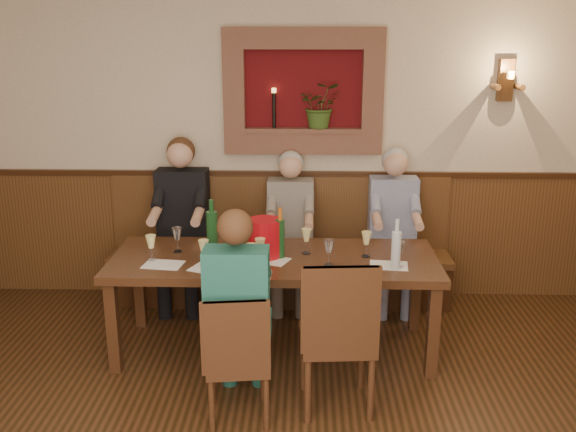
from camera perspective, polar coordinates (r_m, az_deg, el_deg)
name	(u,v)px	position (r m, az deg, el deg)	size (l,w,h in m)	color
room_shell	(250,150)	(2.64, -3.36, 5.90)	(6.04, 6.04, 2.82)	beige
wainscoting	(255,425)	(3.15, -2.95, -18.08)	(6.02, 6.02, 1.15)	#4D3116
wall_niche	(308,97)	(5.56, 1.79, 10.54)	(1.36, 0.30, 1.06)	#540C0E
wall_sconce	(506,81)	(5.78, 18.81, 11.28)	(0.25, 0.20, 0.35)	#4D3116
dining_table	(274,266)	(4.76, -1.23, -4.50)	(2.40, 0.90, 0.75)	#381C11
bench	(280,265)	(5.76, -0.74, -4.40)	(3.00, 0.45, 1.11)	#381E0F
chair_near_left	(238,383)	(4.12, -4.44, -14.56)	(0.43, 0.43, 0.87)	#381C11
chair_near_right	(336,364)	(4.22, 4.32, -13.00)	(0.49, 0.49, 1.04)	#381C11
person_bench_left	(183,238)	(5.66, -9.35, -1.91)	(0.44, 0.54, 1.48)	black
person_bench_mid	(290,244)	(5.58, 0.20, -2.52)	(0.40, 0.49, 1.37)	#635C5A
person_bench_right	(393,244)	(5.62, 9.28, -2.43)	(0.41, 0.50, 1.40)	navy
person_chair_front	(239,327)	(4.10, -4.36, -9.85)	(0.39, 0.48, 1.36)	#173F51
spittoon_bucket	(265,238)	(4.70, -2.05, -1.95)	(0.25, 0.25, 0.28)	red
wine_bottle_green_a	(280,238)	(4.67, -0.71, -1.93)	(0.07, 0.07, 0.38)	#19471E
wine_bottle_green_b	(212,233)	(4.72, -6.75, -1.50)	(0.08, 0.08, 0.43)	#19471E
water_bottle	(396,249)	(4.50, 9.58, -2.95)	(0.08, 0.08, 0.36)	silver
tasting_sheet_a	(163,265)	(4.66, -11.03, -4.26)	(0.27, 0.20, 0.00)	white
tasting_sheet_b	(270,260)	(4.66, -1.61, -3.93)	(0.26, 0.19, 0.00)	white
tasting_sheet_c	(389,265)	(4.61, 8.94, -4.36)	(0.27, 0.19, 0.00)	white
tasting_sheet_d	(210,269)	(4.53, -6.95, -4.68)	(0.27, 0.19, 0.00)	white
wine_glass_0	(251,257)	(4.45, -3.28, -3.67)	(0.08, 0.08, 0.19)	#F6EE93
wine_glass_1	(204,253)	(4.56, -7.49, -3.28)	(0.08, 0.08, 0.19)	#F6EE93
wine_glass_2	(151,248)	(4.73, -12.06, -2.79)	(0.08, 0.08, 0.19)	#F6EE93
wine_glass_3	(234,238)	(4.86, -4.82, -1.95)	(0.08, 0.08, 0.19)	white
wine_glass_4	(260,251)	(4.56, -2.48, -3.15)	(0.08, 0.08, 0.19)	#F6EE93
wine_glass_5	(329,253)	(4.54, 3.65, -3.27)	(0.08, 0.08, 0.19)	white
wine_glass_6	(399,254)	(4.56, 9.87, -3.38)	(0.08, 0.08, 0.19)	white
wine_glass_7	(366,244)	(4.74, 6.97, -2.51)	(0.08, 0.08, 0.19)	#F6EE93
wine_glass_8	(177,240)	(4.87, -9.82, -2.10)	(0.08, 0.08, 0.19)	white
wine_glass_9	(306,241)	(4.77, 1.64, -2.26)	(0.08, 0.08, 0.19)	#F6EE93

